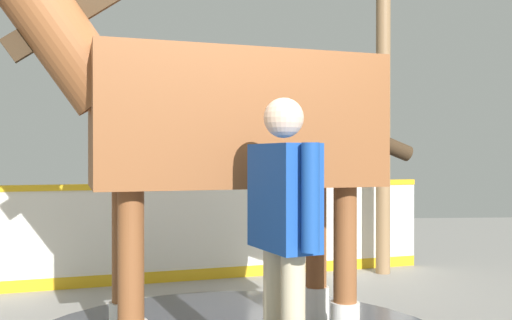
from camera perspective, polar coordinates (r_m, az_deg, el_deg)
The scene contains 4 objects.
barrier_wall at distance 6.10m, azimuth -7.87°, elevation -7.50°, with size 1.49×5.56×1.03m.
roof_post_far at distance 6.56m, azimuth 12.56°, elevation 2.56°, with size 0.16×0.16×3.13m, color olive.
horse at distance 3.90m, azimuth -4.02°, elevation 3.37°, with size 1.32×3.25×2.69m.
handler at distance 3.11m, azimuth 2.78°, elevation -6.61°, with size 0.62×0.37×1.63m.
Camera 1 is at (3.81, -0.10, 1.32)m, focal length 40.10 mm.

